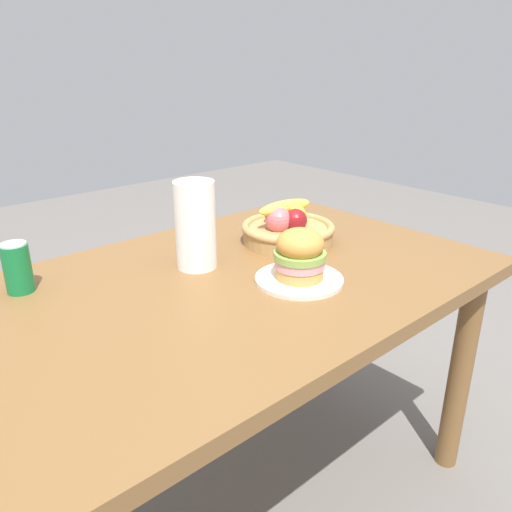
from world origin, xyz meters
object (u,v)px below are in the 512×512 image
Objects in this scene: plate at (299,279)px; paper_towel_roll at (195,225)px; soda_can at (17,268)px; fruit_basket at (287,228)px; sandwich at (300,254)px.

paper_towel_roll is (-0.14, 0.26, 0.11)m from plate.
soda_can is at bearing 159.19° from paper_towel_roll.
fruit_basket is at bearing 50.94° from plate.
sandwich is at bearing -129.06° from fruit_basket.
plate is 0.07m from sandwich.
fruit_basket is 0.34m from paper_towel_roll.
sandwich reaches higher than fruit_basket.
fruit_basket is (0.19, 0.23, -0.03)m from sandwich.
sandwich reaches higher than soda_can.
plate is at bearing 0.00° from sandwich.
sandwich is 0.30m from fruit_basket.
sandwich is 0.30m from paper_towel_roll.
soda_can is at bearing 166.17° from fruit_basket.
paper_towel_roll is at bearing 175.72° from fruit_basket.
sandwich is 0.46× the size of fruit_basket.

